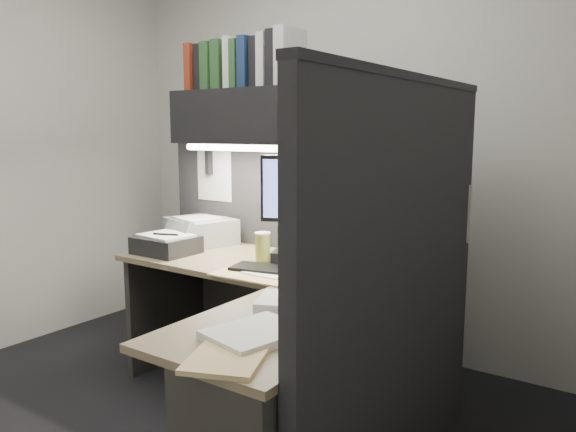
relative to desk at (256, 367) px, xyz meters
The scene contains 20 objects.
wall_back 1.81m from the desk, 105.82° to the left, with size 3.50×0.04×2.70m, color beige.
partition_back 1.07m from the desk, 113.00° to the left, with size 1.90×0.06×1.60m, color black.
partition_right 0.68m from the desk, 18.19° to the left, with size 0.06×1.50×1.60m, color black.
desk is the anchor object (origin of this frame).
overhead_shelf 1.33m from the desk, 111.79° to the left, with size 1.55×0.34×0.30m, color black.
task_light_tube 1.12m from the desk, 116.16° to the left, with size 0.04×0.04×1.32m, color white.
monitor 0.86m from the desk, 102.95° to the left, with size 0.50×0.35×0.57m.
keyboard 0.55m from the desk, 113.32° to the left, with size 0.48×0.16×0.02m, color black.
mousepad 0.62m from the desk, 61.85° to the left, with size 0.22×0.20×0.00m, color #1B4096.
mouse 0.64m from the desk, 60.54° to the left, with size 0.06×0.09×0.03m, color black.
telephone 0.83m from the desk, 67.46° to the left, with size 0.21×0.22×0.09m, color #BAAC8F.
coffee_cup 0.78m from the desk, 124.62° to the left, with size 0.08×0.08×0.15m, color #C8C050.
printer 1.31m from the desk, 143.36° to the left, with size 0.39×0.33×0.16m, color #96999C.
notebook_stack 1.11m from the desk, 156.48° to the left, with size 0.33×0.27×0.10m, color black.
open_folder 0.50m from the desk, 120.47° to the left, with size 0.48×0.32×0.01m, color #DEBD7D.
paper_stack_a 0.36m from the desk, ahead, with size 0.25×0.21×0.05m, color white.
paper_stack_b 0.52m from the desk, 51.89° to the right, with size 0.25×0.31×0.03m, color white.
manila_stack 0.67m from the desk, 59.99° to the right, with size 0.22×0.28×0.02m, color #DEBD7D.
binder_row 1.67m from the desk, 130.55° to the left, with size 0.71×0.26×0.30m.
pinned_papers 0.83m from the desk, 90.40° to the left, with size 1.76×1.31×0.51m.
Camera 1 is at (1.81, -1.76, 1.43)m, focal length 35.00 mm.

